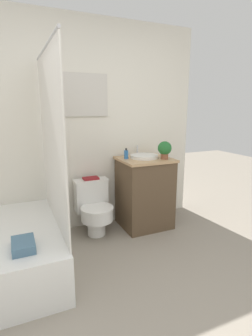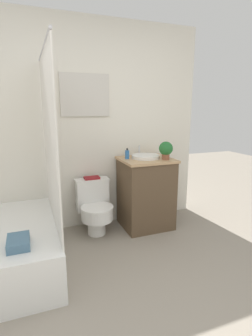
{
  "view_description": "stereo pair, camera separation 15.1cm",
  "coord_description": "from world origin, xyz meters",
  "px_view_note": "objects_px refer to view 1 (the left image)",
  "views": [
    {
      "loc": [
        -0.75,
        -1.15,
        1.48
      ],
      "look_at": [
        0.42,
        1.48,
        0.82
      ],
      "focal_mm": 28.0,
      "sensor_mm": 36.0,
      "label": 1
    },
    {
      "loc": [
        -0.61,
        -1.21,
        1.48
      ],
      "look_at": [
        0.42,
        1.48,
        0.82
      ],
      "focal_mm": 28.0,
      "sensor_mm": 36.0,
      "label": 2
    }
  ],
  "objects_px": {
    "toilet": "(94,207)",
    "soap_bottle": "(126,154)",
    "potted_plant": "(165,149)",
    "book_on_tank": "(91,178)",
    "sink": "(144,156)"
  },
  "relations": [
    {
      "from": "toilet",
      "to": "soap_bottle",
      "type": "xyz_separation_m",
      "value": [
        0.42,
        0.01,
        0.61
      ]
    },
    {
      "from": "potted_plant",
      "to": "book_on_tank",
      "type": "distance_m",
      "value": 0.95
    },
    {
      "from": "toilet",
      "to": "soap_bottle",
      "type": "distance_m",
      "value": 0.74
    },
    {
      "from": "book_on_tank",
      "to": "toilet",
      "type": "bearing_deg",
      "value": -90.0
    },
    {
      "from": "sink",
      "to": "potted_plant",
      "type": "relative_size",
      "value": 1.77
    },
    {
      "from": "sink",
      "to": "soap_bottle",
      "type": "xyz_separation_m",
      "value": [
        -0.23,
        0.04,
        0.03
      ]
    },
    {
      "from": "toilet",
      "to": "soap_bottle",
      "type": "bearing_deg",
      "value": 1.04
    },
    {
      "from": "toilet",
      "to": "sink",
      "type": "relative_size",
      "value": 1.69
    },
    {
      "from": "potted_plant",
      "to": "sink",
      "type": "bearing_deg",
      "value": 139.08
    },
    {
      "from": "sink",
      "to": "book_on_tank",
      "type": "relative_size",
      "value": 2.07
    },
    {
      "from": "toilet",
      "to": "potted_plant",
      "type": "height_order",
      "value": "potted_plant"
    },
    {
      "from": "sink",
      "to": "soap_bottle",
      "type": "bearing_deg",
      "value": 170.31
    },
    {
      "from": "toilet",
      "to": "sink",
      "type": "bearing_deg",
      "value": -2.76
    },
    {
      "from": "toilet",
      "to": "soap_bottle",
      "type": "relative_size",
      "value": 4.97
    },
    {
      "from": "toilet",
      "to": "sink",
      "type": "xyz_separation_m",
      "value": [
        0.64,
        -0.03,
        0.58
      ]
    }
  ]
}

